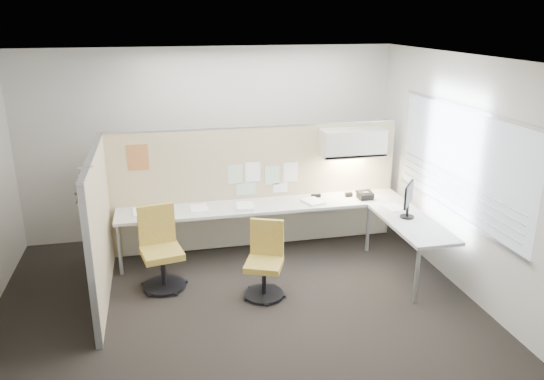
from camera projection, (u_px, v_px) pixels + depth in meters
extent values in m
cube|color=black|center=(237.00, 303.00, 6.24)|extent=(5.50, 4.50, 0.01)
cube|color=white|center=(231.00, 58.00, 5.36)|extent=(5.50, 4.50, 0.01)
cube|color=beige|center=(211.00, 143.00, 7.88)|extent=(5.50, 0.02, 2.80)
cube|color=beige|center=(282.00, 288.00, 3.72)|extent=(5.50, 0.02, 2.80)
cube|color=beige|center=(460.00, 174.00, 6.37)|extent=(0.02, 4.50, 2.80)
cube|color=#8E9BA5|center=(460.00, 162.00, 6.32)|extent=(0.01, 2.80, 1.30)
cube|color=tan|center=(256.00, 187.00, 7.56)|extent=(4.10, 0.06, 1.75)
cube|color=tan|center=(100.00, 228.00, 6.12)|extent=(0.06, 2.20, 1.75)
cube|color=beige|center=(264.00, 206.00, 7.32)|extent=(4.00, 0.60, 0.04)
cube|color=beige|center=(412.00, 223.00, 6.71)|extent=(0.60, 1.47, 0.04)
cube|color=beige|center=(260.00, 223.00, 7.68)|extent=(3.90, 0.02, 0.64)
cylinder|color=#A5A8AA|center=(120.00, 250.00, 6.80)|extent=(0.05, 0.05, 0.69)
cylinder|color=#A5A8AA|center=(417.00, 276.00, 6.14)|extent=(0.05, 0.05, 0.69)
cylinder|color=#A5A8AA|center=(368.00, 228.00, 7.50)|extent=(0.05, 0.05, 0.69)
cube|color=beige|center=(353.00, 143.00, 7.44)|extent=(0.90, 0.36, 0.38)
cube|color=#FFEABF|center=(352.00, 157.00, 7.51)|extent=(0.60, 0.06, 0.02)
cube|color=#8CBF8C|center=(235.00, 174.00, 7.40)|extent=(0.21, 0.00, 0.28)
cube|color=white|center=(253.00, 172.00, 7.44)|extent=(0.21, 0.00, 0.28)
cube|color=#8CBF8C|center=(272.00, 175.00, 7.52)|extent=(0.21, 0.00, 0.28)
cube|color=white|center=(291.00, 172.00, 7.57)|extent=(0.21, 0.00, 0.28)
cube|color=#8CBF8C|center=(246.00, 189.00, 7.50)|extent=(0.28, 0.00, 0.18)
cube|color=white|center=(280.00, 188.00, 7.61)|extent=(0.21, 0.00, 0.14)
cube|color=orange|center=(138.00, 157.00, 7.03)|extent=(0.28, 0.00, 0.35)
cylinder|color=black|center=(164.00, 285.00, 6.57)|extent=(0.53, 0.53, 0.03)
cylinder|color=black|center=(163.00, 271.00, 6.50)|extent=(0.06, 0.06, 0.41)
cube|color=gold|center=(162.00, 253.00, 6.43)|extent=(0.55, 0.55, 0.08)
cube|color=gold|center=(156.00, 224.00, 6.53)|extent=(0.45, 0.15, 0.51)
cylinder|color=black|center=(264.00, 294.00, 6.37)|extent=(0.48, 0.48, 0.03)
cylinder|color=black|center=(264.00, 281.00, 6.31)|extent=(0.05, 0.05, 0.37)
cube|color=gold|center=(264.00, 265.00, 6.24)|extent=(0.55, 0.55, 0.07)
cube|color=gold|center=(267.00, 237.00, 6.35)|extent=(0.39, 0.20, 0.46)
cylinder|color=black|center=(407.00, 217.00, 6.84)|extent=(0.18, 0.18, 0.02)
cylinder|color=black|center=(407.00, 211.00, 6.81)|extent=(0.04, 0.04, 0.16)
cube|color=black|center=(409.00, 194.00, 6.74)|extent=(0.29, 0.36, 0.29)
cube|color=black|center=(409.00, 194.00, 6.74)|extent=(0.25, 0.32, 0.25)
cube|color=black|center=(365.00, 195.00, 7.52)|extent=(0.21, 0.20, 0.12)
cylinder|color=black|center=(359.00, 193.00, 7.51)|extent=(0.04, 0.17, 0.04)
cube|color=black|center=(316.00, 196.00, 7.58)|extent=(0.14, 0.04, 0.05)
cube|color=black|center=(349.00, 195.00, 7.62)|extent=(0.10, 0.07, 0.06)
cube|color=silver|center=(86.00, 167.00, 5.28)|extent=(0.14, 0.02, 0.02)
cylinder|color=silver|center=(79.00, 176.00, 5.29)|extent=(0.02, 0.02, 0.14)
cube|color=#AD7F4C|center=(81.00, 188.00, 5.33)|extent=(0.02, 0.44, 0.12)
cube|color=#AD7F4C|center=(78.00, 191.00, 5.37)|extent=(0.02, 0.44, 0.12)
cube|color=#A09EA8|center=(86.00, 248.00, 5.49)|extent=(0.01, 0.07, 1.11)
cube|color=white|center=(142.00, 212.00, 7.00)|extent=(0.24, 0.31, 0.03)
cube|color=white|center=(199.00, 208.00, 7.14)|extent=(0.24, 0.30, 0.02)
cube|color=white|center=(245.00, 207.00, 7.16)|extent=(0.26, 0.32, 0.04)
cube|color=white|center=(313.00, 202.00, 7.38)|extent=(0.31, 0.36, 0.03)
cube|color=white|center=(394.00, 208.00, 7.17)|extent=(0.26, 0.32, 0.02)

